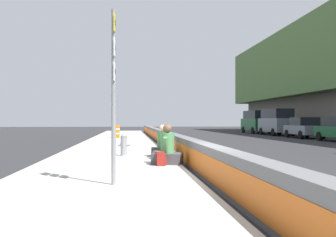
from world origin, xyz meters
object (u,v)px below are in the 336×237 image
(fire_hydrant, at_px, (124,144))
(parked_car_midline, at_px, (304,128))
(seated_person_middle, at_px, (166,149))
(parked_car_far, at_px, (277,121))
(route_sign_post, at_px, (114,82))
(construction_barrel, at_px, (116,131))
(parked_car_farther, at_px, (256,121))
(seated_person_foreground, at_px, (167,151))
(backpack, at_px, (161,159))
(seated_person_rear, at_px, (163,146))

(fire_hydrant, bearing_deg, parked_car_midline, -42.82)
(seated_person_middle, xyz_separation_m, parked_car_far, (23.01, -13.01, 0.88))
(route_sign_post, relative_size, construction_barrel, 3.79)
(parked_car_farther, bearing_deg, parked_car_far, 179.83)
(route_sign_post, height_order, seated_person_foreground, route_sign_post)
(parked_car_midline, bearing_deg, seated_person_foreground, 144.63)
(fire_hydrant, relative_size, parked_car_midline, 0.19)
(parked_car_midline, bearing_deg, parked_car_farther, -0.12)
(seated_person_middle, bearing_deg, seated_person_foreground, 176.36)
(seated_person_middle, bearing_deg, parked_car_far, -29.49)
(route_sign_post, height_order, seated_person_middle, route_sign_post)
(construction_barrel, bearing_deg, seated_person_middle, -172.13)
(parked_car_midline, bearing_deg, seated_person_middle, 142.72)
(seated_person_foreground, xyz_separation_m, seated_person_middle, (1.36, -0.09, -0.05))
(route_sign_post, distance_m, parked_car_midline, 26.47)
(seated_person_middle, relative_size, parked_car_far, 0.21)
(backpack, xyz_separation_m, parked_car_far, (24.83, -13.34, 1.02))
(seated_person_middle, relative_size, seated_person_rear, 0.91)
(construction_barrel, relative_size, parked_car_midline, 0.21)
(construction_barrel, xyz_separation_m, parked_car_far, (6.81, -15.25, 0.73))
(construction_barrel, relative_size, parked_car_farther, 0.18)
(parked_car_far, bearing_deg, fire_hydrant, 146.10)
(route_sign_post, bearing_deg, construction_barrel, 1.87)
(parked_car_midline, bearing_deg, route_sign_post, 146.59)
(seated_person_foreground, relative_size, seated_person_rear, 1.04)
(seated_person_middle, bearing_deg, parked_car_midline, -37.28)
(route_sign_post, height_order, seated_person_rear, route_sign_post)
(seated_person_foreground, relative_size, parked_car_midline, 0.26)
(seated_person_rear, xyz_separation_m, parked_car_far, (21.96, -13.04, 0.85))
(seated_person_middle, height_order, backpack, seated_person_middle)
(seated_person_rear, distance_m, parked_car_midline, 20.67)
(construction_barrel, bearing_deg, parked_car_farther, -49.82)
(fire_hydrant, distance_m, construction_barrel, 14.72)
(parked_car_far, bearing_deg, construction_barrel, 114.07)
(route_sign_post, height_order, parked_car_midline, route_sign_post)
(fire_hydrant, distance_m, parked_car_midline, 21.26)
(parked_car_midline, xyz_separation_m, parked_car_far, (5.92, -0.01, 0.49))
(route_sign_post, xyz_separation_m, construction_barrel, (21.17, 0.69, -1.61))
(route_sign_post, distance_m, parked_car_farther, 37.07)
(seated_person_foreground, xyz_separation_m, construction_barrel, (17.56, 2.15, 0.10))
(seated_person_foreground, distance_m, parked_car_far, 27.68)
(fire_hydrant, height_order, seated_person_foreground, seated_person_foreground)
(parked_car_farther, bearing_deg, seated_person_middle, 155.87)
(seated_person_middle, distance_m, backpack, 1.85)
(seated_person_middle, xyz_separation_m, construction_barrel, (16.19, 2.24, 0.15))
(route_sign_post, relative_size, seated_person_rear, 3.11)
(backpack, height_order, parked_car_far, parked_car_far)
(seated_person_middle, relative_size, parked_car_farther, 0.21)
(seated_person_rear, distance_m, construction_barrel, 15.31)
(backpack, distance_m, parked_car_farther, 33.69)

